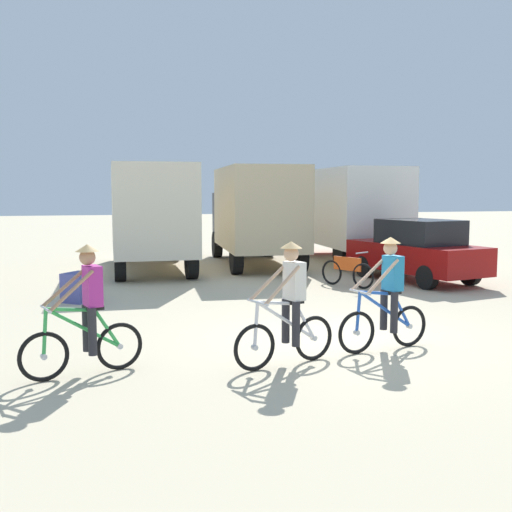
{
  "coord_description": "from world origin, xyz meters",
  "views": [
    {
      "loc": [
        -4.08,
        -9.58,
        2.53
      ],
      "look_at": [
        -0.49,
        3.54,
        1.1
      ],
      "focal_mm": 42.8,
      "sensor_mm": 36.0,
      "label": 1
    }
  ],
  "objects_px": {
    "bicycle_spare": "(347,272)",
    "cyclist_orange_shirt": "(86,315)",
    "box_truck_white_box": "(348,210)",
    "sedan_parked": "(417,250)",
    "box_truck_tan_camper": "(256,211)",
    "cyclist_near_camera": "(387,298)",
    "box_truck_cream_rv": "(150,212)",
    "cyclist_cowboy_hat": "(289,308)",
    "supply_crate": "(79,287)"
  },
  "relations": [
    {
      "from": "box_truck_cream_rv",
      "to": "sedan_parked",
      "type": "xyz_separation_m",
      "value": [
        7.03,
        -4.47,
        -0.99
      ]
    },
    {
      "from": "box_truck_cream_rv",
      "to": "cyclist_cowboy_hat",
      "type": "xyz_separation_m",
      "value": [
        0.86,
        -11.54,
        -1.03
      ]
    },
    {
      "from": "sedan_parked",
      "to": "box_truck_white_box",
      "type": "bearing_deg",
      "value": 87.62
    },
    {
      "from": "box_truck_cream_rv",
      "to": "box_truck_white_box",
      "type": "distance_m",
      "value": 7.29
    },
    {
      "from": "sedan_parked",
      "to": "box_truck_tan_camper",
      "type": "bearing_deg",
      "value": 124.1
    },
    {
      "from": "box_truck_cream_rv",
      "to": "box_truck_tan_camper",
      "type": "bearing_deg",
      "value": 8.03
    },
    {
      "from": "sedan_parked",
      "to": "bicycle_spare",
      "type": "xyz_separation_m",
      "value": [
        -2.3,
        -0.42,
        -0.48
      ]
    },
    {
      "from": "cyclist_cowboy_hat",
      "to": "bicycle_spare",
      "type": "relative_size",
      "value": 1.18
    },
    {
      "from": "box_truck_white_box",
      "to": "cyclist_cowboy_hat",
      "type": "xyz_separation_m",
      "value": [
        -6.38,
        -12.35,
        -1.03
      ]
    },
    {
      "from": "box_truck_cream_rv",
      "to": "sedan_parked",
      "type": "relative_size",
      "value": 1.52
    },
    {
      "from": "box_truck_cream_rv",
      "to": "sedan_parked",
      "type": "distance_m",
      "value": 8.39
    },
    {
      "from": "cyclist_cowboy_hat",
      "to": "cyclist_near_camera",
      "type": "bearing_deg",
      "value": 12.72
    },
    {
      "from": "box_truck_tan_camper",
      "to": "cyclist_orange_shirt",
      "type": "relative_size",
      "value": 3.8
    },
    {
      "from": "cyclist_near_camera",
      "to": "cyclist_orange_shirt",
      "type": "bearing_deg",
      "value": -178.38
    },
    {
      "from": "sedan_parked",
      "to": "cyclist_cowboy_hat",
      "type": "bearing_deg",
      "value": -131.1
    },
    {
      "from": "cyclist_orange_shirt",
      "to": "supply_crate",
      "type": "bearing_deg",
      "value": 91.86
    },
    {
      "from": "box_truck_cream_rv",
      "to": "cyclist_orange_shirt",
      "type": "xyz_separation_m",
      "value": [
        -1.98,
        -11.26,
        -1.03
      ]
    },
    {
      "from": "cyclist_cowboy_hat",
      "to": "bicycle_spare",
      "type": "bearing_deg",
      "value": 59.87
    },
    {
      "from": "box_truck_white_box",
      "to": "bicycle_spare",
      "type": "distance_m",
      "value": 6.41
    },
    {
      "from": "cyclist_near_camera",
      "to": "box_truck_cream_rv",
      "type": "bearing_deg",
      "value": 103.43
    },
    {
      "from": "cyclist_cowboy_hat",
      "to": "supply_crate",
      "type": "relative_size",
      "value": 2.7
    },
    {
      "from": "box_truck_cream_rv",
      "to": "cyclist_cowboy_hat",
      "type": "height_order",
      "value": "box_truck_cream_rv"
    },
    {
      "from": "bicycle_spare",
      "to": "cyclist_orange_shirt",
      "type": "bearing_deg",
      "value": -136.44
    },
    {
      "from": "cyclist_cowboy_hat",
      "to": "cyclist_near_camera",
      "type": "height_order",
      "value": "same"
    },
    {
      "from": "cyclist_near_camera",
      "to": "bicycle_spare",
      "type": "height_order",
      "value": "cyclist_near_camera"
    },
    {
      "from": "box_truck_white_box",
      "to": "sedan_parked",
      "type": "distance_m",
      "value": 5.39
    },
    {
      "from": "box_truck_white_box",
      "to": "box_truck_tan_camper",
      "type": "bearing_deg",
      "value": -175.21
    },
    {
      "from": "cyclist_orange_shirt",
      "to": "bicycle_spare",
      "type": "height_order",
      "value": "cyclist_orange_shirt"
    },
    {
      "from": "box_truck_white_box",
      "to": "sedan_parked",
      "type": "xyz_separation_m",
      "value": [
        -0.22,
        -5.29,
        -0.99
      ]
    },
    {
      "from": "bicycle_spare",
      "to": "supply_crate",
      "type": "height_order",
      "value": "bicycle_spare"
    },
    {
      "from": "cyclist_orange_shirt",
      "to": "cyclist_near_camera",
      "type": "relative_size",
      "value": 1.0
    },
    {
      "from": "box_truck_white_box",
      "to": "cyclist_cowboy_hat",
      "type": "bearing_deg",
      "value": -117.32
    },
    {
      "from": "cyclist_cowboy_hat",
      "to": "sedan_parked",
      "type": "bearing_deg",
      "value": 48.9
    },
    {
      "from": "cyclist_near_camera",
      "to": "bicycle_spare",
      "type": "bearing_deg",
      "value": 71.68
    },
    {
      "from": "box_truck_cream_rv",
      "to": "box_truck_white_box",
      "type": "height_order",
      "value": "same"
    },
    {
      "from": "sedan_parked",
      "to": "supply_crate",
      "type": "distance_m",
      "value": 9.26
    },
    {
      "from": "cyclist_near_camera",
      "to": "box_truck_tan_camper",
      "type": "bearing_deg",
      "value": 85.12
    },
    {
      "from": "sedan_parked",
      "to": "bicycle_spare",
      "type": "relative_size",
      "value": 2.9
    },
    {
      "from": "sedan_parked",
      "to": "supply_crate",
      "type": "height_order",
      "value": "sedan_parked"
    },
    {
      "from": "box_truck_cream_rv",
      "to": "sedan_parked",
      "type": "bearing_deg",
      "value": -32.47
    },
    {
      "from": "box_truck_white_box",
      "to": "bicycle_spare",
      "type": "relative_size",
      "value": 4.45
    },
    {
      "from": "box_truck_tan_camper",
      "to": "cyclist_near_camera",
      "type": "xyz_separation_m",
      "value": [
        -0.99,
        -11.65,
        -1.03
      ]
    },
    {
      "from": "cyclist_near_camera",
      "to": "supply_crate",
      "type": "distance_m",
      "value": 7.57
    },
    {
      "from": "box_truck_cream_rv",
      "to": "cyclist_orange_shirt",
      "type": "bearing_deg",
      "value": -99.97
    },
    {
      "from": "cyclist_near_camera",
      "to": "supply_crate",
      "type": "relative_size",
      "value": 2.7
    },
    {
      "from": "box_truck_tan_camper",
      "to": "cyclist_cowboy_hat",
      "type": "xyz_separation_m",
      "value": [
        -2.79,
        -12.05,
        -1.03
      ]
    },
    {
      "from": "cyclist_cowboy_hat",
      "to": "cyclist_orange_shirt",
      "type": "bearing_deg",
      "value": 174.5
    },
    {
      "from": "box_truck_tan_camper",
      "to": "bicycle_spare",
      "type": "xyz_separation_m",
      "value": [
        1.07,
        -5.4,
        -1.48
      ]
    },
    {
      "from": "box_truck_tan_camper",
      "to": "box_truck_white_box",
      "type": "bearing_deg",
      "value": 4.79
    },
    {
      "from": "box_truck_white_box",
      "to": "sedan_parked",
      "type": "bearing_deg",
      "value": -92.38
    }
  ]
}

